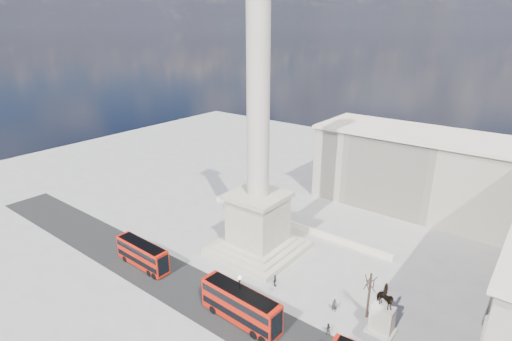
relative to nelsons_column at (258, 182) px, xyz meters
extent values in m
plane|color=gray|center=(0.00, -5.00, -12.92)|extent=(180.00, 180.00, 0.00)
cube|color=black|center=(5.00, -15.00, -12.91)|extent=(120.00, 9.00, 0.01)
cube|color=#B1AA93|center=(0.00, 0.00, -12.42)|extent=(14.00, 14.00, 1.00)
cube|color=#B1AA93|center=(0.00, 0.00, -11.67)|extent=(12.00, 12.00, 0.50)
cube|color=#B1AA93|center=(0.00, 0.00, -11.17)|extent=(10.00, 10.00, 0.50)
cube|color=#B1AA93|center=(0.00, 0.00, -6.92)|extent=(8.00, 8.00, 8.00)
cube|color=#B1AA93|center=(0.00, 0.00, -2.52)|extent=(9.00, 9.00, 0.80)
cylinder|color=#BAAB9A|center=(0.00, 0.00, 14.88)|extent=(3.60, 3.60, 34.00)
cube|color=beige|center=(0.00, 11.00, -12.37)|extent=(40.00, 0.60, 1.10)
cube|color=beige|center=(20.00, 35.00, -4.92)|extent=(50.00, 16.00, 16.00)
cube|color=beige|center=(20.00, 35.00, 3.38)|extent=(51.00, 17.00, 0.60)
cube|color=#B81809|center=(-11.74, -15.40, -10.63)|extent=(10.62, 2.59, 3.90)
cube|color=black|center=(-11.74, -15.40, -11.33)|extent=(10.20, 2.64, 0.87)
cube|color=black|center=(-11.74, -15.40, -9.60)|extent=(10.20, 2.64, 0.87)
cube|color=black|center=(-11.74, -15.40, -8.66)|extent=(9.56, 2.33, 0.06)
cylinder|color=black|center=(-15.23, -15.34, -12.39)|extent=(1.10, 2.54, 1.06)
cylinder|color=black|center=(-8.78, -15.45, -12.39)|extent=(1.10, 2.54, 1.06)
cylinder|color=black|center=(-7.51, -15.47, -12.39)|extent=(1.10, 2.54, 1.06)
cube|color=#B81809|center=(9.13, -15.59, -10.35)|extent=(12.00, 3.13, 4.38)
cube|color=black|center=(9.13, -15.59, -11.13)|extent=(11.52, 3.18, 0.97)
cube|color=black|center=(9.13, -15.59, -9.18)|extent=(11.52, 3.18, 0.97)
cube|color=black|center=(9.13, -15.59, -8.12)|extent=(10.80, 2.82, 0.06)
cylinder|color=black|center=(5.21, -15.45, -12.32)|extent=(1.29, 2.87, 1.19)
cylinder|color=black|center=(12.46, -15.71, -12.32)|extent=(1.29, 2.87, 1.19)
cylinder|color=black|center=(13.89, -15.76, -12.32)|extent=(1.29, 2.87, 1.19)
cylinder|color=black|center=(8.81, -15.32, -12.66)|extent=(0.46, 0.46, 0.52)
cylinder|color=black|center=(8.81, -15.32, -9.77)|extent=(0.17, 0.17, 6.29)
cylinder|color=black|center=(8.81, -15.32, -6.73)|extent=(0.31, 0.31, 0.31)
sphere|color=silver|center=(8.81, -15.32, -6.36)|extent=(0.59, 0.59, 0.59)
cube|color=beige|center=(24.56, -6.06, -12.70)|extent=(3.49, 2.62, 0.44)
cube|color=beige|center=(24.56, -6.06, -11.00)|extent=(2.79, 1.92, 3.84)
imported|color=black|center=(24.56, -6.06, -7.90)|extent=(3.04, 2.05, 2.36)
cylinder|color=black|center=(24.56, -6.06, -6.42)|extent=(0.44, 0.44, 1.05)
sphere|color=black|center=(24.56, -6.06, -5.67)|extent=(0.31, 0.31, 0.31)
cylinder|color=#332319|center=(22.01, -4.52, -9.47)|extent=(0.32, 0.32, 6.88)
imported|color=black|center=(17.99, -6.19, -11.95)|extent=(0.79, 0.61, 1.94)
imported|color=black|center=(19.36, -10.55, -12.12)|extent=(0.94, 0.84, 1.60)
imported|color=black|center=(8.27, -6.52, -11.96)|extent=(0.77, 1.21, 1.92)
camera|label=1|loc=(37.17, -48.36, 24.04)|focal=28.00mm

